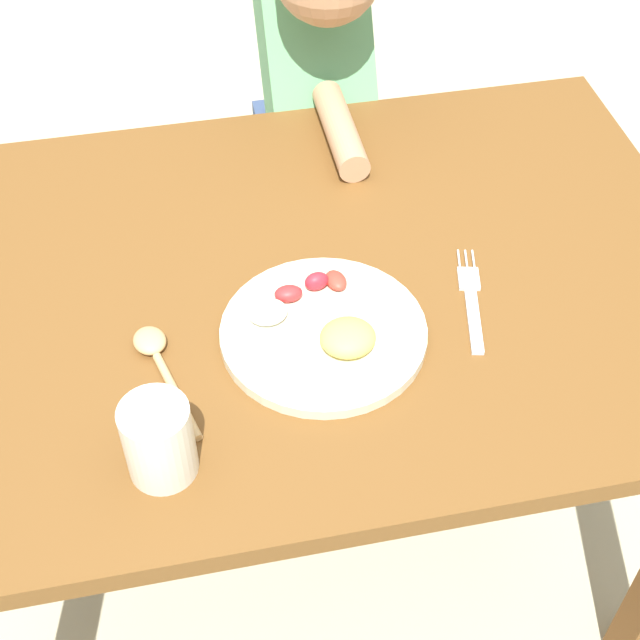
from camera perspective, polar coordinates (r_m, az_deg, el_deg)
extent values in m
plane|color=#B1AB8C|center=(1.88, -0.58, -13.54)|extent=(8.00, 8.00, 0.00)
cube|color=brown|center=(1.31, -0.81, 2.14)|extent=(1.17, 0.81, 0.03)
cube|color=brown|center=(1.83, -18.83, -1.06)|extent=(0.06, 0.06, 0.70)
cube|color=brown|center=(1.92, 12.60, 3.46)|extent=(0.06, 0.06, 0.70)
cylinder|color=beige|center=(1.21, 0.12, -0.83)|extent=(0.27, 0.27, 0.02)
ellipsoid|color=#EECC53|center=(1.17, 1.73, -1.09)|extent=(0.07, 0.07, 0.03)
ellipsoid|color=red|center=(1.26, 0.99, 2.47)|extent=(0.04, 0.04, 0.02)
ellipsoid|color=red|center=(1.25, -0.22, 2.42)|extent=(0.04, 0.03, 0.03)
ellipsoid|color=red|center=(1.24, -1.97, 1.64)|extent=(0.04, 0.03, 0.02)
ellipsoid|color=silver|center=(1.21, -3.27, 0.50)|extent=(0.05, 0.05, 0.02)
cube|color=silver|center=(1.25, 9.49, -0.03)|extent=(0.04, 0.12, 0.01)
cube|color=silver|center=(1.31, 9.17, 2.53)|extent=(0.04, 0.05, 0.01)
cylinder|color=silver|center=(1.34, 9.46, 3.71)|extent=(0.01, 0.04, 0.00)
cylinder|color=silver|center=(1.34, 9.02, 3.72)|extent=(0.01, 0.04, 0.00)
cylinder|color=silver|center=(1.33, 8.58, 3.73)|extent=(0.01, 0.04, 0.00)
cylinder|color=tan|center=(1.16, -8.84, -4.63)|extent=(0.05, 0.14, 0.01)
ellipsoid|color=tan|center=(1.22, -10.48, -1.27)|extent=(0.05, 0.06, 0.02)
cylinder|color=silver|center=(1.06, -9.94, -7.34)|extent=(0.08, 0.08, 0.11)
cube|color=#36476D|center=(2.03, -0.65, 5.55)|extent=(0.20, 0.14, 0.60)
cube|color=#599966|center=(1.69, -0.20, 15.19)|extent=(0.18, 0.29, 0.37)
cylinder|color=tan|center=(1.53, 1.26, 11.67)|extent=(0.05, 0.21, 0.05)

